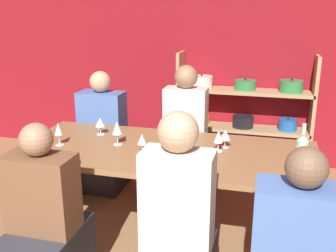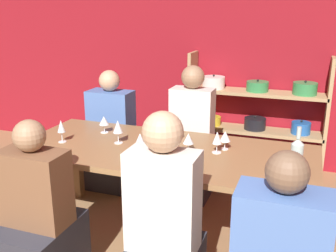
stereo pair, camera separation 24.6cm
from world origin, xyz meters
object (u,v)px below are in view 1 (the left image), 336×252
(wine_glass_white_c, at_px, (190,138))
(wine_glass_white_d, at_px, (225,135))
(wine_glass_red_a, at_px, (176,124))
(person_far_b, at_px, (185,148))
(wine_glass_red_b, at_px, (142,140))
(person_far_a, at_px, (104,146))
(wine_glass_white_b, at_px, (117,129))
(dining_table, at_px, (165,160))
(wine_bottle_green, at_px, (301,155))
(shelf_unit, at_px, (243,122))
(wine_glass_white_a, at_px, (218,137))
(wine_glass_empty_a, at_px, (100,123))
(wine_glass_red_c, at_px, (58,130))
(person_near_a, at_px, (46,237))
(person_near_b, at_px, (177,246))

(wine_glass_white_c, xyz_separation_m, wine_glass_white_d, (0.24, 0.14, -0.00))
(wine_glass_red_a, xyz_separation_m, person_far_b, (-0.05, 0.58, -0.41))
(wine_glass_red_b, bearing_deg, person_far_a, 128.51)
(wine_glass_white_b, bearing_deg, dining_table, -1.03)
(wine_glass_red_a, bearing_deg, wine_bottle_green, -27.50)
(dining_table, relative_size, wine_glass_white_d, 15.83)
(shelf_unit, distance_m, wine_bottle_green, 2.00)
(wine_glass_red_a, bearing_deg, wine_glass_white_c, -54.66)
(wine_glass_white_a, distance_m, wine_glass_white_c, 0.21)
(wine_glass_red_a, distance_m, wine_glass_empty_a, 0.63)
(dining_table, xyz_separation_m, wine_glass_white_a, (0.39, 0.06, 0.19))
(dining_table, height_order, person_far_a, person_far_a)
(wine_glass_white_d, bearing_deg, wine_glass_white_b, -169.87)
(wine_bottle_green, relative_size, wine_glass_white_d, 2.42)
(wine_glass_red_c, bearing_deg, shelf_unit, 54.99)
(wine_glass_empty_a, bearing_deg, wine_glass_red_b, -34.39)
(dining_table, height_order, person_near_a, person_near_a)
(wine_glass_white_c, bearing_deg, wine_bottle_green, -18.15)
(wine_glass_white_b, relative_size, wine_glass_red_b, 1.28)
(wine_glass_white_d, relative_size, person_near_b, 0.11)
(wine_glass_white_c, bearing_deg, shelf_unit, 80.98)
(wine_glass_red_b, relative_size, person_far_a, 0.12)
(wine_glass_white_d, bearing_deg, wine_glass_empty_a, 176.85)
(wine_glass_empty_a, height_order, wine_glass_white_d, wine_glass_empty_a)
(wine_glass_white_c, height_order, person_near_a, person_near_a)
(wine_glass_white_b, bearing_deg, person_far_b, 66.58)
(person_far_a, bearing_deg, wine_glass_white_c, 143.20)
(shelf_unit, bearing_deg, dining_table, -105.20)
(wine_glass_red_a, relative_size, wine_glass_white_b, 0.98)
(wine_glass_white_a, distance_m, person_near_b, 0.92)
(shelf_unit, distance_m, wine_glass_red_a, 1.53)
(wine_glass_white_a, bearing_deg, wine_glass_red_a, 154.05)
(wine_glass_red_a, relative_size, wine_glass_white_c, 1.27)
(shelf_unit, relative_size, wine_bottle_green, 4.39)
(wine_glass_red_a, distance_m, wine_glass_white_d, 0.41)
(dining_table, height_order, wine_glass_white_b, wine_glass_white_b)
(person_far_b, bearing_deg, wine_glass_red_b, 83.07)
(wine_glass_white_a, relative_size, person_near_b, 0.13)
(shelf_unit, height_order, person_far_a, shelf_unit)
(wine_glass_empty_a, bearing_deg, person_far_a, 113.09)
(wine_glass_empty_a, distance_m, person_near_a, 1.10)
(wine_glass_empty_a, xyz_separation_m, person_far_a, (-0.25, 0.58, -0.42))
(shelf_unit, relative_size, dining_table, 0.67)
(shelf_unit, bearing_deg, wine_glass_red_b, -108.27)
(wine_glass_white_c, bearing_deg, wine_glass_white_b, 179.99)
(dining_table, relative_size, wine_glass_white_b, 12.05)
(wine_glass_red_b, height_order, person_far_a, person_far_a)
(wine_bottle_green, bearing_deg, wine_glass_red_b, 173.40)
(wine_glass_white_c, bearing_deg, person_far_a, 143.20)
(dining_table, xyz_separation_m, person_near_b, (0.28, -0.76, -0.20))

